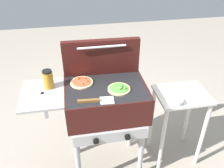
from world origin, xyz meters
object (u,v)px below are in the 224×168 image
object	(u,v)px
pizza_veggie	(119,89)
prep_table	(179,113)
pizza_pepperoni	(82,82)
spatula	(96,101)
sauce_jar	(48,79)
grill	(104,102)
topping_bowl_near	(177,102)

from	to	relation	value
pizza_veggie	prep_table	bearing A→B (deg)	5.90
pizza_pepperoni	prep_table	xyz separation A→B (m)	(0.84, -0.09, -0.37)
pizza_veggie	spatula	bearing A→B (deg)	-148.71
pizza_veggie	sauce_jar	size ratio (longest dim) A/B	1.16
grill	pizza_veggie	size ratio (longest dim) A/B	5.59
grill	spatula	size ratio (longest dim) A/B	3.64
pizza_pepperoni	pizza_veggie	bearing A→B (deg)	-27.48
pizza_pepperoni	spatula	xyz separation A→B (m)	(0.08, -0.26, -0.00)
prep_table	grill	bearing A→B (deg)	-179.63
topping_bowl_near	pizza_pepperoni	bearing A→B (deg)	164.27
grill	prep_table	size ratio (longest dim) A/B	1.28
sauce_jar	topping_bowl_near	size ratio (longest dim) A/B	1.58
sauce_jar	prep_table	bearing A→B (deg)	-3.76
sauce_jar	pizza_veggie	bearing A→B (deg)	-13.85
prep_table	sauce_jar	bearing A→B (deg)	176.24
pizza_veggie	prep_table	world-z (taller)	pizza_veggie
pizza_veggie	pizza_pepperoni	xyz separation A→B (m)	(-0.28, 0.14, -0.00)
pizza_veggie	sauce_jar	world-z (taller)	sauce_jar
spatula	prep_table	world-z (taller)	spatula
pizza_veggie	sauce_jar	xyz separation A→B (m)	(-0.53, 0.13, 0.06)
prep_table	topping_bowl_near	xyz separation A→B (m)	(-0.10, -0.12, 0.24)
spatula	topping_bowl_near	bearing A→B (deg)	4.64
prep_table	spatula	bearing A→B (deg)	-166.99
topping_bowl_near	grill	bearing A→B (deg)	168.36
pizza_pepperoni	topping_bowl_near	distance (m)	0.78
sauce_jar	prep_table	size ratio (longest dim) A/B	0.20
spatula	topping_bowl_near	size ratio (longest dim) A/B	2.82
grill	spatula	xyz separation A→B (m)	(-0.08, -0.17, 0.15)
pizza_veggie	topping_bowl_near	bearing A→B (deg)	-7.87
pizza_veggie	spatula	size ratio (longest dim) A/B	0.65
spatula	topping_bowl_near	xyz separation A→B (m)	(0.65, 0.05, -0.14)
pizza_veggie	prep_table	xyz separation A→B (m)	(0.56, 0.06, -0.37)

